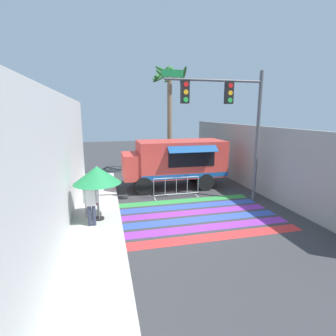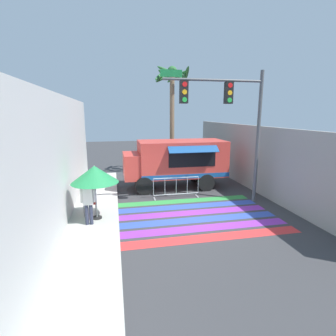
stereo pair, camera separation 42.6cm
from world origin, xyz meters
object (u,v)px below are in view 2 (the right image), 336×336
at_px(traffic_signal_pole, 229,110).
at_px(vendor_person, 88,200).
at_px(food_truck, 174,160).
at_px(folding_chair, 90,200).
at_px(palm_tree, 172,96).
at_px(barricade_front, 176,188).
at_px(patio_umbrella, 95,174).

xyz_separation_m(traffic_signal_pole, vendor_person, (-5.90, -1.54, -3.17)).
xyz_separation_m(food_truck, traffic_signal_pole, (1.71, -3.03, 2.65)).
bearing_deg(folding_chair, food_truck, 49.09).
bearing_deg(folding_chair, palm_tree, 64.05).
bearing_deg(barricade_front, folding_chair, -156.73).
bearing_deg(vendor_person, palm_tree, 53.18).
bearing_deg(barricade_front, food_truck, 80.36).
bearing_deg(palm_tree, traffic_signal_pole, -80.20).
bearing_deg(vendor_person, food_truck, 41.97).
distance_m(food_truck, barricade_front, 2.14).
relative_size(traffic_signal_pole, palm_tree, 0.84).
height_order(food_truck, traffic_signal_pole, traffic_signal_pole).
bearing_deg(palm_tree, vendor_person, -121.32).
bearing_deg(traffic_signal_pole, vendor_person, -165.39).
xyz_separation_m(patio_umbrella, barricade_front, (3.64, 2.23, -1.35)).
distance_m(patio_umbrella, palm_tree, 9.30).
height_order(traffic_signal_pole, palm_tree, palm_tree).
bearing_deg(food_truck, barricade_front, -99.64).
relative_size(food_truck, barricade_front, 2.44).
bearing_deg(food_truck, palm_tree, 79.54).
height_order(patio_umbrella, barricade_front, patio_umbrella).
xyz_separation_m(food_truck, patio_umbrella, (-3.95, -4.06, 0.30)).
distance_m(traffic_signal_pole, vendor_person, 6.87).
relative_size(patio_umbrella, barricade_front, 0.90).
xyz_separation_m(traffic_signal_pole, palm_tree, (-1.10, 6.36, 0.98)).
bearing_deg(food_truck, folding_chair, -140.22).
relative_size(traffic_signal_pole, vendor_person, 3.67).
distance_m(barricade_front, palm_tree, 7.03).
height_order(folding_chair, palm_tree, palm_tree).
relative_size(vendor_person, barricade_front, 0.71).
distance_m(traffic_signal_pole, folding_chair, 6.90).
relative_size(patio_umbrella, folding_chair, 2.11).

